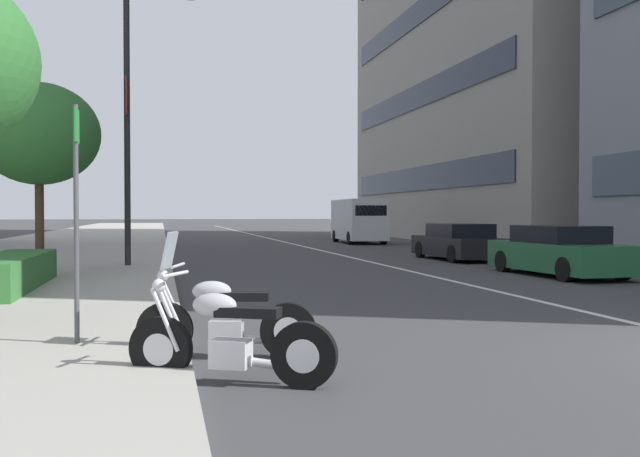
# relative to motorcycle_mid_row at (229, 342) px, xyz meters

# --- Properties ---
(sidewalk_right_plaza) EXTENTS (160.00, 9.76, 0.15)m
(sidewalk_right_plaza) POSITION_rel_motorcycle_mid_row_xyz_m (29.54, 5.22, -0.35)
(sidewalk_right_plaza) COLOR #A39E93
(sidewalk_right_plaza) RESTS_ON ground
(lane_centre_stripe) EXTENTS (110.00, 0.16, 0.01)m
(lane_centre_stripe) POSITION_rel_motorcycle_mid_row_xyz_m (34.54, -6.48, -0.42)
(lane_centre_stripe) COLOR silver
(lane_centre_stripe) RESTS_ON ground
(motorcycle_mid_row) EXTENTS (1.05, 2.00, 1.10)m
(motorcycle_mid_row) POSITION_rel_motorcycle_mid_row_xyz_m (0.00, 0.00, 0.00)
(motorcycle_mid_row) COLOR black
(motorcycle_mid_row) RESTS_ON ground
(motorcycle_under_tarp) EXTENTS (0.75, 2.08, 1.49)m
(motorcycle_under_tarp) POSITION_rel_motorcycle_mid_row_xyz_m (1.29, -0.05, 0.02)
(motorcycle_under_tarp) COLOR black
(motorcycle_under_tarp) RESTS_ON ground
(car_mid_block_traffic) EXTENTS (4.74, 1.97, 1.37)m
(car_mid_block_traffic) POSITION_rel_motorcycle_mid_row_xyz_m (10.29, -9.91, 0.23)
(car_mid_block_traffic) COLOR #236038
(car_mid_block_traffic) RESTS_ON ground
(car_lead_in_lane) EXTENTS (4.56, 1.96, 1.32)m
(car_lead_in_lane) POSITION_rel_motorcycle_mid_row_xyz_m (16.99, -9.91, 0.21)
(car_lead_in_lane) COLOR black
(car_lead_in_lane) RESTS_ON ground
(delivery_van_ahead) EXTENTS (5.65, 2.26, 2.47)m
(delivery_van_ahead) POSITION_rel_motorcycle_mid_row_xyz_m (31.69, -10.30, 0.91)
(delivery_van_ahead) COLOR silver
(delivery_van_ahead) RESTS_ON ground
(parking_sign_by_curb) EXTENTS (0.32, 0.06, 2.84)m
(parking_sign_by_curb) POSITION_rel_motorcycle_mid_row_xyz_m (1.83, 1.63, 1.42)
(parking_sign_by_curb) COLOR #47494C
(parking_sign_by_curb) RESTS_ON sidewalk_right_plaza
(street_lamp_with_banners) EXTENTS (1.26, 2.25, 8.29)m
(street_lamp_with_banners) POSITION_rel_motorcycle_mid_row_xyz_m (14.84, 1.32, 4.71)
(street_lamp_with_banners) COLOR #232326
(street_lamp_with_banners) RESTS_ON sidewalk_right_plaza
(clipped_hedge_bed) EXTENTS (5.50, 1.10, 0.68)m
(clipped_hedge_bed) POSITION_rel_motorcycle_mid_row_xyz_m (8.60, 3.71, 0.07)
(clipped_hedge_bed) COLOR #337033
(clipped_hedge_bed) RESTS_ON sidewalk_right_plaza
(street_tree_near_plaza_corner) EXTENTS (3.05, 3.05, 4.87)m
(street_tree_near_plaza_corner) POSITION_rel_motorcycle_mid_row_xyz_m (12.14, 3.67, 3.29)
(street_tree_near_plaza_corner) COLOR #473323
(street_tree_near_plaza_corner) RESTS_ON sidewalk_right_plaza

